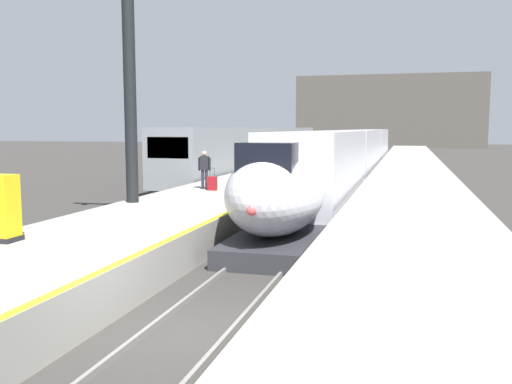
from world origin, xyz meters
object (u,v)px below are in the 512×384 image
object	(u,v)px
highspeed_train_main	(354,153)
rolling_suitcase	(212,183)
regional_train_adjacent	(259,148)
passenger_near_edge	(204,167)
ticket_machine_yellow	(1,211)
station_column_mid	(128,33)

from	to	relation	value
highspeed_train_main	rolling_suitcase	distance (m)	18.53
regional_train_adjacent	rolling_suitcase	xyz separation A→B (m)	(3.70, -21.74, -0.77)
passenger_near_edge	ticket_machine_yellow	xyz separation A→B (m)	(-0.63, -12.09, -0.25)
passenger_near_edge	regional_train_adjacent	bearing A→B (deg)	98.49
highspeed_train_main	passenger_near_edge	size ratio (longest dim) A/B	33.17
passenger_near_edge	ticket_machine_yellow	bearing A→B (deg)	-92.98
station_column_mid	rolling_suitcase	distance (m)	7.41
passenger_near_edge	rolling_suitcase	xyz separation A→B (m)	(0.52, -0.44, -0.69)
rolling_suitcase	passenger_near_edge	bearing A→B (deg)	139.62
regional_train_adjacent	station_column_mid	xyz separation A→B (m)	(2.20, -26.17, 4.97)
rolling_suitcase	ticket_machine_yellow	xyz separation A→B (m)	(-1.15, -11.65, 0.44)
regional_train_adjacent	ticket_machine_yellow	bearing A→B (deg)	-85.63
regional_train_adjacent	rolling_suitcase	distance (m)	22.06
ticket_machine_yellow	passenger_near_edge	bearing A→B (deg)	87.02
station_column_mid	regional_train_adjacent	bearing A→B (deg)	94.81
station_column_mid	highspeed_train_main	bearing A→B (deg)	75.25
regional_train_adjacent	passenger_near_edge	size ratio (longest dim) A/B	21.66
highspeed_train_main	station_column_mid	xyz separation A→B (m)	(-5.90, -22.42, 5.14)
highspeed_train_main	passenger_near_edge	xyz separation A→B (m)	(-4.92, -17.55, 0.08)
highspeed_train_main	station_column_mid	bearing A→B (deg)	-104.75
station_column_mid	ticket_machine_yellow	distance (m)	8.97
highspeed_train_main	station_column_mid	world-z (taller)	station_column_mid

